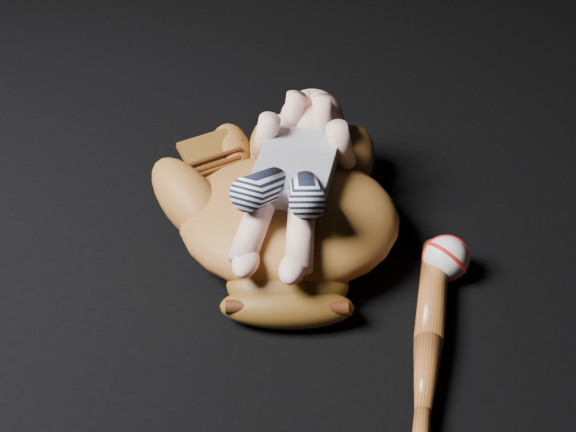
{
  "coord_description": "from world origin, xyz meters",
  "views": [
    {
      "loc": [
        0.32,
        -0.73,
        0.81
      ],
      "look_at": [
        0.09,
        0.16,
        0.08
      ],
      "focal_mm": 50.0,
      "sensor_mm": 36.0,
      "label": 1
    }
  ],
  "objects_px": {
    "baseball": "(446,258)",
    "newborn_baby": "(292,174)",
    "baseball_bat": "(428,356)",
    "baseball_glove": "(289,209)"
  },
  "relations": [
    {
      "from": "newborn_baby",
      "to": "baseball_bat",
      "type": "relative_size",
      "value": 0.92
    },
    {
      "from": "newborn_baby",
      "to": "baseball_glove",
      "type": "bearing_deg",
      "value": -111.94
    },
    {
      "from": "baseball_bat",
      "to": "baseball",
      "type": "bearing_deg",
      "value": 89.19
    },
    {
      "from": "baseball",
      "to": "newborn_baby",
      "type": "bearing_deg",
      "value": 177.46
    },
    {
      "from": "newborn_baby",
      "to": "baseball",
      "type": "height_order",
      "value": "newborn_baby"
    },
    {
      "from": "baseball_glove",
      "to": "newborn_baby",
      "type": "height_order",
      "value": "newborn_baby"
    },
    {
      "from": "baseball_bat",
      "to": "baseball_glove",
      "type": "bearing_deg",
      "value": 141.46
    },
    {
      "from": "baseball_glove",
      "to": "baseball_bat",
      "type": "bearing_deg",
      "value": -52.3
    },
    {
      "from": "baseball_glove",
      "to": "newborn_baby",
      "type": "xyz_separation_m",
      "value": [
        0.0,
        0.01,
        0.06
      ]
    },
    {
      "from": "baseball_glove",
      "to": "baseball_bat",
      "type": "xyz_separation_m",
      "value": [
        0.24,
        -0.19,
        -0.05
      ]
    }
  ]
}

